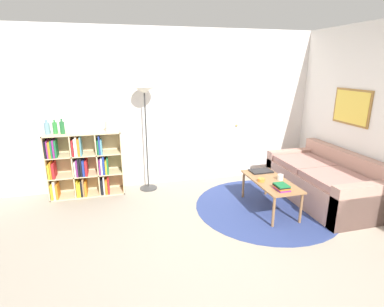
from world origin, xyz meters
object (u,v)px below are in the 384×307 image
Objects in this scene: bookshelf at (83,165)px; vase_on_shelf at (108,126)px; cup at (280,177)px; couch at (325,183)px; coffee_table at (271,184)px; floor_lamp at (145,104)px; laptop at (261,171)px; bottle_middle at (55,128)px; bowl at (261,180)px; bottle_left at (47,128)px; bottle_right at (62,128)px.

bookshelf is 0.74m from vase_on_shelf.
couch is at bearing 5.68° from cup.
bookshelf is 1.12× the size of coffee_table.
couch is (2.58, -1.13, -1.14)m from floor_lamp.
laptop is 0.39m from cup.
bottle_middle reaches higher than bookshelf.
couch is 17.78× the size of bowl.
bottle_middle is at bearing 157.42° from coffee_table.
laptop is at bearing -16.14° from bottle_middle.
bottle_left is at bearing 157.25° from bowl.
bottle_middle reaches higher than couch.
bookshelf is 0.67m from bottle_right.
vase_on_shelf is at bearing 158.84° from laptop.
bottle_right reaches higher than coffee_table.
bookshelf is 1.38m from floor_lamp.
bottle_right is (-2.70, 1.20, 0.65)m from bowl.
bowl is at bearing -26.51° from bookshelf.
vase_on_shelf reaches higher than couch.
bookshelf is 7.27× the size of vase_on_shelf.
couch is at bearing 4.07° from coffee_table.
floor_lamp is 2.08m from laptop.
floor_lamp is 20.86× the size of cup.
bowl is at bearing -179.32° from coffee_table.
floor_lamp is at bearing 156.34° from couch.
floor_lamp is 2.33m from cup.
cup is at bearing -74.17° from laptop.
laptop is 2.15× the size of vase_on_shelf.
bowl is 2.46m from vase_on_shelf.
coffee_table is 4.74× the size of bottle_middle.
cup is at bearing -21.04° from bottle_left.
laptop is at bearing 162.57° from couch.
bottle_left reaches higher than laptop.
laptop is at bearing -18.04° from bookshelf.
coffee_table is at bearing -175.93° from couch.
floor_lamp is 3.04m from couch.
floor_lamp is at bearing 143.26° from coffee_table.
bottle_right is at bearing -177.59° from vase_on_shelf.
laptop is 1.54× the size of bottle_left.
bottle_right reaches higher than cup.
bookshelf reaches higher than bowl.
bottle_middle is at bearing 5.87° from bottle_left.
vase_on_shelf reaches higher than bookshelf.
bottle_left is (-4.03, 1.15, 0.83)m from couch.
bottle_left is at bearing 179.30° from floor_lamp.
bookshelf reaches higher than laptop.
couch is 4.07m from bottle_right.
bowl is 0.44× the size of bottle_right.
coffee_table is at bearing 174.44° from cup.
coffee_table is 2.61m from vase_on_shelf.
coffee_table is 3.17m from bottle_right.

